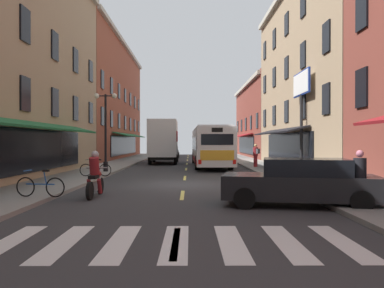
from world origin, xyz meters
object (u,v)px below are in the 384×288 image
object	(u,v)px
motorcycle_rider	(95,177)
pedestrian_mid	(360,177)
transit_bus	(210,146)
bicycle_near	(40,186)
sedan_near	(171,152)
box_truck	(164,142)
pedestrian_near	(256,155)
billboard_sign	(301,95)
bicycle_mid	(95,169)
sedan_mid	(301,182)
street_lamp_twin	(106,128)

from	to	relation	value
motorcycle_rider	pedestrian_mid	xyz separation A→B (m)	(8.31, -2.63, 0.25)
pedestrian_mid	transit_bus	bearing A→B (deg)	-6.29
bicycle_near	pedestrian_mid	world-z (taller)	pedestrian_mid
sedan_near	bicycle_near	distance (m)	33.18
box_truck	pedestrian_near	distance (m)	9.79
box_truck	transit_bus	bearing A→B (deg)	-45.25
billboard_sign	sedan_near	bearing A→B (deg)	111.70
bicycle_mid	bicycle_near	bearing A→B (deg)	-89.54
sedan_mid	bicycle_near	bearing A→B (deg)	173.15
sedan_mid	motorcycle_rider	distance (m)	7.07
bicycle_mid	pedestrian_near	xyz separation A→B (m)	(9.87, 7.38, 0.52)
bicycle_mid	pedestrian_near	bearing A→B (deg)	36.78
transit_bus	box_truck	xyz separation A→B (m)	(-3.98, 4.01, 0.35)
transit_bus	bicycle_mid	size ratio (longest dim) A/B	7.33
box_truck	sedan_mid	xyz separation A→B (m)	(5.78, -22.45, -1.24)
pedestrian_mid	motorcycle_rider	bearing A→B (deg)	56.35
box_truck	motorcycle_rider	world-z (taller)	box_truck
bicycle_near	street_lamp_twin	bearing A→B (deg)	91.34
sedan_mid	pedestrian_near	size ratio (longest dim) A/B	2.93
sedan_mid	motorcycle_rider	bearing A→B (deg)	164.24
transit_bus	sedan_near	xyz separation A→B (m)	(-3.95, 15.65, -0.91)
sedan_near	pedestrian_near	world-z (taller)	pedestrian_near
box_truck	street_lamp_twin	bearing A→B (deg)	-105.01
street_lamp_twin	sedan_mid	bearing A→B (deg)	-53.61
sedan_mid	box_truck	bearing A→B (deg)	104.44
box_truck	sedan_mid	bearing A→B (deg)	-75.56
motorcycle_rider	sedan_mid	bearing A→B (deg)	-15.76
bicycle_near	street_lamp_twin	size ratio (longest dim) A/B	0.35
sedan_near	sedan_mid	bearing A→B (deg)	-80.42
street_lamp_twin	pedestrian_near	bearing A→B (deg)	22.34
motorcycle_rider	bicycle_mid	world-z (taller)	motorcycle_rider
transit_bus	pedestrian_near	world-z (taller)	transit_bus
billboard_sign	bicycle_near	bearing A→B (deg)	-139.12
box_truck	street_lamp_twin	size ratio (longest dim) A/B	1.46
sedan_near	bicycle_near	world-z (taller)	sedan_near
sedan_mid	street_lamp_twin	world-z (taller)	street_lamp_twin
bicycle_mid	pedestrian_mid	xyz separation A→B (m)	(9.96, -9.21, 0.46)
box_truck	bicycle_mid	size ratio (longest dim) A/B	4.13
billboard_sign	sedan_mid	distance (m)	12.37
pedestrian_near	pedestrian_mid	distance (m)	16.58
box_truck	bicycle_mid	xyz separation A→B (m)	(-2.68, -13.95, -1.48)
transit_bus	motorcycle_rider	distance (m)	17.28
billboard_sign	sedan_mid	size ratio (longest dim) A/B	1.25
bicycle_near	street_lamp_twin	xyz separation A→B (m)	(-0.25, 10.73, 2.33)
sedan_mid	bicycle_mid	bearing A→B (deg)	134.87
billboard_sign	sedan_near	size ratio (longest dim) A/B	1.34
motorcycle_rider	street_lamp_twin	world-z (taller)	street_lamp_twin
transit_bus	street_lamp_twin	bearing A→B (deg)	-135.65
billboard_sign	transit_bus	xyz separation A→B (m)	(-5.16, 7.25, -3.19)
bicycle_mid	pedestrian_near	world-z (taller)	pedestrian_near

